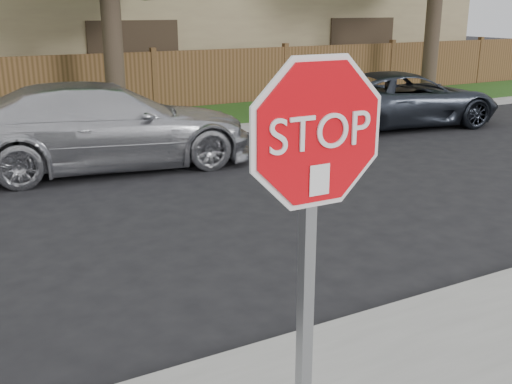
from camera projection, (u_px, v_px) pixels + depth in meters
ground at (160, 382)px, 4.51m from camera, size 90.00×90.00×0.00m
far_curb at (12, 152)px, 11.32m from camera, size 70.00×0.30×0.15m
grass_strip at (2, 137)px, 12.71m from camera, size 70.00×3.00×0.12m
stop_sign at (314, 198)px, 2.88m from camera, size 1.01×0.13×2.55m
sedan_right at (105, 126)px, 10.34m from camera, size 5.31×2.65×1.48m
sedan_far_right at (404, 99)px, 14.06m from camera, size 4.82×2.75×1.27m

